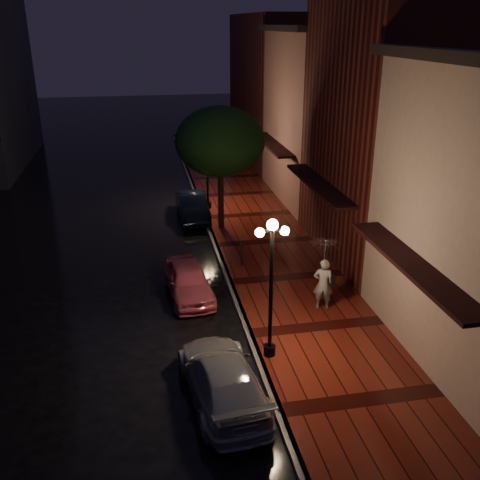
{
  "coord_description": "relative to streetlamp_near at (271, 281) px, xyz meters",
  "views": [
    {
      "loc": [
        -3.04,
        -18.17,
        9.37
      ],
      "look_at": [
        0.61,
        1.11,
        1.4
      ],
      "focal_mm": 40.0,
      "sensor_mm": 36.0,
      "label": 1
    }
  ],
  "objects": [
    {
      "name": "curb",
      "position": [
        -0.35,
        5.0,
        -2.53
      ],
      "size": [
        0.25,
        60.0,
        0.15
      ],
      "primitive_type": "cube",
      "color": "#595451",
      "rests_on": "ground"
    },
    {
      "name": "storefront_extra",
      "position": [
        6.65,
        25.0,
        2.4
      ],
      "size": [
        5.0,
        12.0,
        10.0
      ],
      "primitive_type": "cube",
      "color": "#511914",
      "rests_on": "ground"
    },
    {
      "name": "streetlamp_near",
      "position": [
        0.0,
        0.0,
        0.0
      ],
      "size": [
        0.96,
        0.36,
        4.31
      ],
      "color": "black",
      "rests_on": "sidewalk"
    },
    {
      "name": "sidewalk",
      "position": [
        1.9,
        5.0,
        -2.53
      ],
      "size": [
        4.5,
        60.0,
        0.15
      ],
      "primitive_type": "cube",
      "color": "#47120C",
      "rests_on": "ground"
    },
    {
      "name": "ground",
      "position": [
        -0.35,
        5.0,
        -2.6
      ],
      "size": [
        120.0,
        120.0,
        0.0
      ],
      "primitive_type": "plane",
      "color": "black",
      "rests_on": "ground"
    },
    {
      "name": "navy_car",
      "position": [
        -0.95,
        12.88,
        -1.94
      ],
      "size": [
        1.48,
        4.02,
        1.31
      ],
      "primitive_type": "imported",
      "rotation": [
        0.0,
        0.0,
        0.02
      ],
      "color": "black",
      "rests_on": "ground"
    },
    {
      "name": "silver_car",
      "position": [
        -1.67,
        -1.57,
        -1.95
      ],
      "size": [
        2.26,
        4.65,
        1.3
      ],
      "primitive_type": "imported",
      "rotation": [
        0.0,
        0.0,
        3.24
      ],
      "color": "#95959C",
      "rests_on": "ground"
    },
    {
      "name": "parking_meter",
      "position": [
        0.37,
        6.3,
        -1.75
      ],
      "size": [
        0.12,
        0.09,
        1.16
      ],
      "rotation": [
        0.0,
        0.0,
        -0.14
      ],
      "color": "black",
      "rests_on": "sidewalk"
    },
    {
      "name": "streetlamp_far",
      "position": [
        0.0,
        14.0,
        0.0
      ],
      "size": [
        0.96,
        0.36,
        4.31
      ],
      "color": "black",
      "rests_on": "sidewalk"
    },
    {
      "name": "storefront_far",
      "position": [
        6.65,
        15.0,
        1.9
      ],
      "size": [
        5.0,
        8.0,
        9.0
      ],
      "primitive_type": "cube",
      "color": "#8C5951",
      "rests_on": "ground"
    },
    {
      "name": "woman_with_umbrella",
      "position": [
        2.47,
        2.42,
        -0.74
      ],
      "size": [
        1.07,
        1.09,
        2.59
      ],
      "rotation": [
        0.0,
        0.0,
        2.81
      ],
      "color": "white",
      "rests_on": "sidewalk"
    },
    {
      "name": "pink_car",
      "position": [
        -1.98,
        4.43,
        -1.97
      ],
      "size": [
        1.8,
        3.82,
        1.26
      ],
      "primitive_type": "imported",
      "rotation": [
        0.0,
        0.0,
        0.08
      ],
      "color": "#D4576C",
      "rests_on": "ground"
    },
    {
      "name": "street_tree",
      "position": [
        0.26,
        10.99,
        1.64
      ],
      "size": [
        4.16,
        4.16,
        5.8
      ],
      "color": "black",
      "rests_on": "sidewalk"
    },
    {
      "name": "storefront_mid",
      "position": [
        6.65,
        7.0,
        2.9
      ],
      "size": [
        5.0,
        8.0,
        11.0
      ],
      "primitive_type": "cube",
      "color": "#511914",
      "rests_on": "ground"
    }
  ]
}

